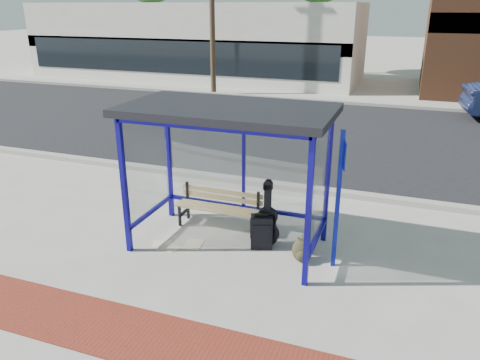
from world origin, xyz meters
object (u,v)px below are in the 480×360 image
at_px(bench, 219,206).
at_px(guitar_bag, 267,223).
at_px(suitcase, 262,232).
at_px(backpack, 302,251).

bearing_deg(bench, guitar_bag, -18.61).
bearing_deg(guitar_bag, suitcase, -117.30).
distance_m(guitar_bag, backpack, 0.81).
xyz_separation_m(guitar_bag, backpack, (0.69, -0.35, -0.23)).
relative_size(bench, suitcase, 2.53).
height_order(bench, guitar_bag, guitar_bag).
relative_size(suitcase, backpack, 1.65).
bearing_deg(suitcase, backpack, -35.44).
xyz_separation_m(suitcase, backpack, (0.75, -0.22, -0.11)).
xyz_separation_m(bench, backpack, (1.72, -0.71, -0.25)).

